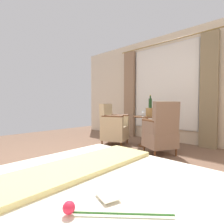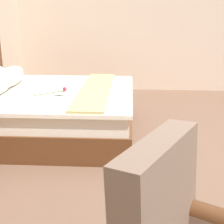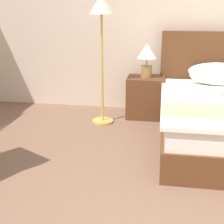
# 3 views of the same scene
# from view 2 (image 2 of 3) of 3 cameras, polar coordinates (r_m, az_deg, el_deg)

# --- Properties ---
(ground_plane) EXTENTS (7.92, 7.92, 0.00)m
(ground_plane) POSITION_cam_2_polar(r_m,az_deg,el_deg) (3.28, 17.97, -9.34)
(ground_plane) COLOR brown
(wall_far_side) EXTENTS (0.12, 6.05, 2.80)m
(wall_far_side) POSITION_cam_2_polar(r_m,az_deg,el_deg) (6.16, 11.66, 16.86)
(wall_far_side) COLOR beige
(wall_far_side) RESTS_ON ground
(bed) EXTENTS (1.97, 2.06, 1.16)m
(bed) POSITION_cam_2_polar(r_m,az_deg,el_deg) (3.98, -12.30, 0.93)
(bed) COLOR brown
(bed) RESTS_ON ground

